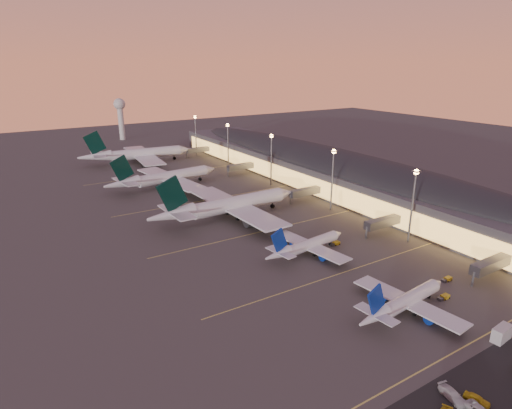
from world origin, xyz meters
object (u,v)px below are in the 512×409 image
Objects in this scene: airliner_narrow_north at (306,246)px; baggage_tug_b at (447,279)px; radar_tower at (120,112)px; service_van_b at (477,399)px; baggage_tug_a at (444,297)px; airliner_wide_mid at (164,178)px; catering_truck_a at (502,333)px; airliner_narrow_south at (404,302)px; service_van_a at (453,395)px; airliner_wide_far at (137,154)px; baggage_tug_c at (335,244)px; airliner_wide_near at (227,206)px.

airliner_narrow_north is 9.84× the size of baggage_tug_b.
radar_tower reaches higher than service_van_b.
baggage_tug_a is (3.29, -290.10, -21.38)m from radar_tower.
airliner_wide_mid is at bearing 101.04° from baggage_tug_a.
catering_truck_a is (-1.00, -307.81, -20.31)m from radar_tower.
airliner_narrow_south is 5.80× the size of service_van_a.
airliner_wide_far is at bearing 85.50° from airliner_narrow_south.
baggage_tug_a is 0.63× the size of service_van_a.
radar_tower is 317.51m from service_van_b.
airliner_wide_far is at bearing 98.66° from service_van_a.
radar_tower is 5.29× the size of catering_truck_a.
service_van_a is (-15.97, -63.59, -2.28)m from airliner_narrow_north.
radar_tower is 249.45m from baggage_tug_c.
airliner_narrow_south is 28.47m from service_van_a.
radar_tower is at bearing 81.89° from airliner_narrow_south.
catering_truck_a is (-3.90, -59.29, 1.07)m from baggage_tug_c.
airliner_wide_far reaches higher than airliner_wide_near.
airliner_narrow_south is 7.37× the size of service_van_b.
baggage_tug_c is at bearing -78.39° from airliner_wide_far.
catering_truck_a is (-13.74, -23.39, 1.10)m from baggage_tug_b.
service_van_b is (-7.62, -110.01, -4.59)m from airliner_wide_near.
airliner_wide_near reaches higher than service_van_b.
airliner_narrow_south is 9.77× the size of baggage_tug_b.
airliner_wide_far is at bearing 88.92° from catering_truck_a.
airliner_wide_far is at bearing 98.61° from baggage_tug_b.
airliner_narrow_south is at bearing -93.04° from airliner_wide_mid.
airliner_wide_mid is 17.37× the size of baggage_tug_b.
airliner_narrow_south is at bearing 69.07° from service_van_a.
airliner_narrow_south reaches higher than baggage_tug_c.
airliner_wide_far is at bearing 87.79° from airliner_wide_near.
airliner_narrow_south is 9.19× the size of baggage_tug_c.
baggage_tug_a is (13.78, -40.76, -2.64)m from airliner_narrow_north.
baggage_tug_b is at bearing -63.40° from airliner_narrow_north.
service_van_b reaches higher than baggage_tug_a.
airliner_narrow_north is 0.52× the size of airliner_wide_near.
baggage_tug_c is (-0.40, 41.59, 0.01)m from baggage_tug_a.
airliner_wide_near is at bearing 95.73° from service_van_a.
airliner_wide_mid is 158.91m from catering_truck_a.
service_van_b is (-36.31, -31.51, 0.31)m from baggage_tug_b.
airliner_narrow_south is at bearing 176.60° from baggage_tug_a.
baggage_tug_a reaches higher than baggage_tug_b.
airliner_wide_far is 201.18m from baggage_tug_a.
radar_tower is (10.48, 249.35, 18.75)m from airliner_narrow_north.
radar_tower is 314.76m from service_van_a.
airliner_wide_far is (-5.56, 159.43, 2.45)m from airliner_narrow_north.
catering_truck_a reaches higher than service_van_b.
airliner_narrow_south is 199.10m from airliner_wide_far.
baggage_tug_c is at bearing 105.51° from baggage_tug_b.
airliner_narrow_north is at bearing 109.81° from baggage_tug_a.
service_van_b is at bearing -94.27° from radar_tower.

